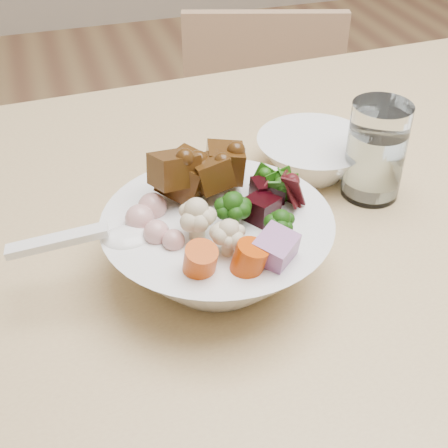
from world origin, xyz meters
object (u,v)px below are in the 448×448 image
Objects in this scene: chair_far at (262,174)px; side_bowl at (313,156)px; food_bowl at (219,240)px; water_glass at (375,155)px; dining_table at (427,260)px.

chair_far is 5.34× the size of side_bowl.
chair_far is at bearing 75.12° from side_bowl.
food_bowl reaches higher than chair_far.
chair_far is at bearing 81.37° from water_glass.
side_bowl is (-0.12, 0.13, 0.11)m from dining_table.
food_bowl is 1.94× the size of water_glass.
dining_table is 11.67× the size of side_bowl.
side_bowl is (-0.05, 0.07, -0.03)m from water_glass.
side_bowl reaches higher than chair_far.
water_glass is (0.23, 0.09, 0.02)m from food_bowl.
chair_far is 3.34× the size of food_bowl.
dining_table is 0.21m from side_bowl.
dining_table is at bearing 4.55° from food_bowl.
side_bowl is (-0.14, -0.54, 0.38)m from chair_far.
chair_far is at bearing 64.93° from food_bowl.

